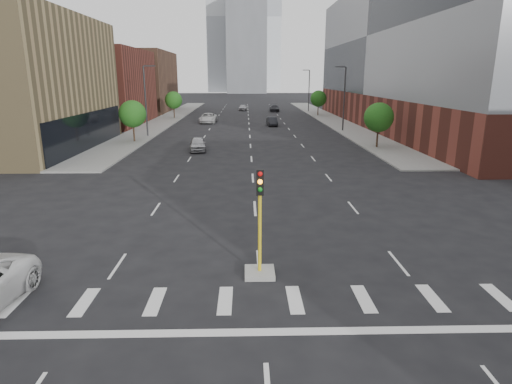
{
  "coord_description": "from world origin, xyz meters",
  "views": [
    {
      "loc": [
        -0.52,
        -6.78,
        7.77
      ],
      "look_at": [
        -0.06,
        12.59,
        2.5
      ],
      "focal_mm": 30.0,
      "sensor_mm": 36.0,
      "label": 1
    }
  ],
  "objects_px": {
    "car_far_left": "(208,118)",
    "car_distant": "(243,107)",
    "median_traffic_signal": "(260,253)",
    "car_near_left": "(198,144)",
    "car_deep_right": "(274,108)",
    "car_mid_right": "(272,121)"
  },
  "relations": [
    {
      "from": "median_traffic_signal",
      "to": "car_mid_right",
      "type": "xyz_separation_m",
      "value": [
        3.69,
        53.46,
        -0.29
      ]
    },
    {
      "from": "median_traffic_signal",
      "to": "car_deep_right",
      "type": "distance_m",
      "value": 82.14
    },
    {
      "from": "car_mid_right",
      "to": "car_deep_right",
      "type": "xyz_separation_m",
      "value": [
        2.24,
        28.46,
        0.05
      ]
    },
    {
      "from": "car_mid_right",
      "to": "car_deep_right",
      "type": "distance_m",
      "value": 28.55
    },
    {
      "from": "car_far_left",
      "to": "car_distant",
      "type": "relative_size",
      "value": 1.45
    },
    {
      "from": "car_far_left",
      "to": "median_traffic_signal",
      "type": "bearing_deg",
      "value": -81.97
    },
    {
      "from": "car_mid_right",
      "to": "car_distant",
      "type": "xyz_separation_m",
      "value": [
        -4.88,
        31.57,
        0.01
      ]
    },
    {
      "from": "car_mid_right",
      "to": "car_far_left",
      "type": "bearing_deg",
      "value": 151.82
    },
    {
      "from": "car_distant",
      "to": "car_far_left",
      "type": "bearing_deg",
      "value": -97.05
    },
    {
      "from": "car_mid_right",
      "to": "car_far_left",
      "type": "relative_size",
      "value": 0.71
    },
    {
      "from": "median_traffic_signal",
      "to": "car_far_left",
      "type": "bearing_deg",
      "value": 96.82
    },
    {
      "from": "median_traffic_signal",
      "to": "car_distant",
      "type": "xyz_separation_m",
      "value": [
        -1.19,
        85.03,
        -0.28
      ]
    },
    {
      "from": "car_deep_right",
      "to": "car_far_left",
      "type": "bearing_deg",
      "value": -117.14
    },
    {
      "from": "car_distant",
      "to": "car_near_left",
      "type": "bearing_deg",
      "value": -89.55
    },
    {
      "from": "car_near_left",
      "to": "car_deep_right",
      "type": "relative_size",
      "value": 0.83
    },
    {
      "from": "car_near_left",
      "to": "car_distant",
      "type": "distance_m",
      "value": 55.35
    },
    {
      "from": "car_mid_right",
      "to": "car_far_left",
      "type": "height_order",
      "value": "car_far_left"
    },
    {
      "from": "median_traffic_signal",
      "to": "car_distant",
      "type": "height_order",
      "value": "median_traffic_signal"
    },
    {
      "from": "car_near_left",
      "to": "car_far_left",
      "type": "distance_m",
      "value": 28.44
    },
    {
      "from": "median_traffic_signal",
      "to": "car_mid_right",
      "type": "height_order",
      "value": "median_traffic_signal"
    },
    {
      "from": "median_traffic_signal",
      "to": "car_mid_right",
      "type": "distance_m",
      "value": 53.59
    },
    {
      "from": "car_deep_right",
      "to": "car_distant",
      "type": "distance_m",
      "value": 7.78
    }
  ]
}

